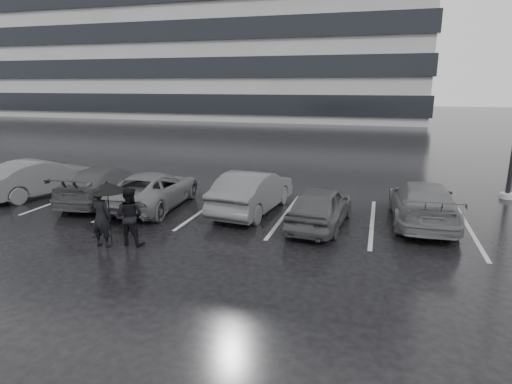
{
  "coord_description": "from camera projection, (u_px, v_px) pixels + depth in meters",
  "views": [
    {
      "loc": [
        3.46,
        -10.74,
        4.19
      ],
      "look_at": [
        0.04,
        1.0,
        1.1
      ],
      "focal_mm": 30.0,
      "sensor_mm": 36.0,
      "label": 1
    }
  ],
  "objects": [
    {
      "name": "umbrella",
      "position": [
        107.0,
        187.0,
        11.16
      ],
      "size": [
        1.03,
        1.03,
        1.75
      ],
      "color": "black",
      "rests_on": "ground"
    },
    {
      "name": "ground",
      "position": [
        245.0,
        238.0,
        11.96
      ],
      "size": [
        160.0,
        160.0,
        0.0
      ],
      "primitive_type": "plane",
      "color": "black",
      "rests_on": "ground"
    },
    {
      "name": "office_building",
      "position": [
        198.0,
        9.0,
        59.09
      ],
      "size": [
        61.0,
        26.0,
        29.0
      ],
      "color": "#9A999C",
      "rests_on": "ground"
    },
    {
      "name": "pedestrian_right",
      "position": [
        130.0,
        216.0,
        11.35
      ],
      "size": [
        0.79,
        0.63,
        1.58
      ],
      "primitive_type": "imported",
      "rotation": [
        0.0,
        0.0,
        3.18
      ],
      "color": "black",
      "rests_on": "ground"
    },
    {
      "name": "car_west_b",
      "position": [
        153.0,
        190.0,
        14.89
      ],
      "size": [
        2.34,
        4.61,
        1.25
      ],
      "primitive_type": "imported",
      "rotation": [
        0.0,
        0.0,
        3.2
      ],
      "color": "#434345",
      "rests_on": "ground"
    },
    {
      "name": "car_west_a",
      "position": [
        253.0,
        191.0,
        14.33
      ],
      "size": [
        1.91,
        4.39,
        1.4
      ],
      "primitive_type": "imported",
      "rotation": [
        0.0,
        0.0,
        3.04
      ],
      "color": "#2D2D30",
      "rests_on": "ground"
    },
    {
      "name": "car_west_d",
      "position": [
        41.0,
        177.0,
        16.48
      ],
      "size": [
        2.73,
        4.51,
        1.4
      ],
      "primitive_type": "imported",
      "rotation": [
        0.0,
        0.0,
        2.83
      ],
      "color": "#2D2D30",
      "rests_on": "ground"
    },
    {
      "name": "car_west_c",
      "position": [
        107.0,
        184.0,
        15.54
      ],
      "size": [
        2.03,
        4.59,
        1.31
      ],
      "primitive_type": "imported",
      "rotation": [
        0.0,
        0.0,
        3.18
      ],
      "color": "black",
      "rests_on": "ground"
    },
    {
      "name": "car_main",
      "position": [
        320.0,
        206.0,
        12.84
      ],
      "size": [
        1.8,
        3.8,
        1.25
      ],
      "primitive_type": "imported",
      "rotation": [
        0.0,
        0.0,
        3.05
      ],
      "color": "black",
      "rests_on": "ground"
    },
    {
      "name": "pedestrian_left",
      "position": [
        101.0,
        217.0,
        11.18
      ],
      "size": [
        0.59,
        0.4,
        1.62
      ],
      "primitive_type": "imported",
      "rotation": [
        0.0,
        0.0,
        3.13
      ],
      "color": "black",
      "rests_on": "ground"
    },
    {
      "name": "car_east",
      "position": [
        423.0,
        203.0,
        13.15
      ],
      "size": [
        1.98,
        4.55,
        1.3
      ],
      "primitive_type": "imported",
      "rotation": [
        0.0,
        0.0,
        3.18
      ],
      "color": "#434345",
      "rests_on": "ground"
    },
    {
      "name": "stall_stripes",
      "position": [
        245.0,
        211.0,
        14.51
      ],
      "size": [
        19.72,
        5.0,
        0.0
      ],
      "color": "#A9A9AB",
      "rests_on": "ground"
    }
  ]
}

